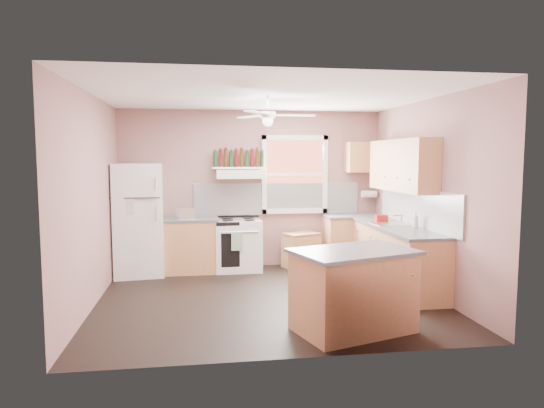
{
  "coord_description": "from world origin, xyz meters",
  "views": [
    {
      "loc": [
        -0.89,
        -6.34,
        1.9
      ],
      "look_at": [
        0.1,
        0.3,
        1.25
      ],
      "focal_mm": 32.0,
      "sensor_mm": 36.0,
      "label": 1
    }
  ],
  "objects": [
    {
      "name": "island_top",
      "position": [
        0.75,
        -1.36,
        0.88
      ],
      "size": [
        1.47,
        1.19,
        0.04
      ],
      "primitive_type": "cube",
      "rotation": [
        0.0,
        0.0,
        0.31
      ],
      "color": "#4F4F52",
      "rests_on": "island"
    },
    {
      "name": "paper_towel",
      "position": [
        2.07,
        1.86,
        1.25
      ],
      "size": [
        0.26,
        0.12,
        0.12
      ],
      "primitive_type": "cylinder",
      "rotation": [
        0.0,
        1.57,
        0.0
      ],
      "color": "white",
      "rests_on": "wall_back"
    },
    {
      "name": "toaster",
      "position": [
        -1.13,
        1.65,
        0.99
      ],
      "size": [
        0.32,
        0.26,
        0.18
      ],
      "primitive_type": "cube",
      "rotation": [
        0.0,
        0.0,
        0.42
      ],
      "color": "silver",
      "rests_on": "counter_left"
    },
    {
      "name": "range_hood",
      "position": [
        -0.23,
        1.75,
        1.62
      ],
      "size": [
        0.78,
        0.5,
        0.14
      ],
      "primitive_type": "cube",
      "color": "white",
      "rests_on": "wall_back"
    },
    {
      "name": "island",
      "position": [
        0.75,
        -1.36,
        0.43
      ],
      "size": [
        1.38,
        1.1,
        0.86
      ],
      "primitive_type": "cube",
      "rotation": [
        0.0,
        0.0,
        0.31
      ],
      "color": "#B2754A",
      "rests_on": "floor"
    },
    {
      "name": "base_cabinet_left",
      "position": [
        -1.06,
        1.7,
        0.43
      ],
      "size": [
        0.9,
        0.6,
        0.86
      ],
      "primitive_type": "cube",
      "color": "#B2754A",
      "rests_on": "floor"
    },
    {
      "name": "window_view",
      "position": [
        0.75,
        1.98,
        1.6
      ],
      "size": [
        1.0,
        0.02,
        1.2
      ],
      "primitive_type": "cube",
      "color": "brown",
      "rests_on": "wall_back"
    },
    {
      "name": "wine_bottles",
      "position": [
        -0.23,
        1.87,
        1.88
      ],
      "size": [
        0.86,
        0.06,
        0.31
      ],
      "color": "#143819",
      "rests_on": "bottle_shelf"
    },
    {
      "name": "refrigerator",
      "position": [
        -1.88,
        1.61,
        0.9
      ],
      "size": [
        0.84,
        0.82,
        1.8
      ],
      "primitive_type": "cube",
      "rotation": [
        0.0,
        0.0,
        0.11
      ],
      "color": "white",
      "rests_on": "floor"
    },
    {
      "name": "counter_corner",
      "position": [
        1.75,
        1.7,
        0.88
      ],
      "size": [
        1.02,
        0.62,
        0.04
      ],
      "primitive_type": "cube",
      "color": "#4F4F52",
      "rests_on": "base_cabinet_corner"
    },
    {
      "name": "faucet",
      "position": [
        2.1,
        0.5,
        0.97
      ],
      "size": [
        0.03,
        0.03,
        0.14
      ],
      "primitive_type": "cylinder",
      "color": "silver",
      "rests_on": "sink"
    },
    {
      "name": "red_caddy",
      "position": [
        1.92,
        0.85,
        0.95
      ],
      "size": [
        0.19,
        0.13,
        0.1
      ],
      "primitive_type": "cube",
      "rotation": [
        0.0,
        0.0,
        -0.06
      ],
      "color": "#AC130E",
      "rests_on": "counter_right"
    },
    {
      "name": "soap_bottle",
      "position": [
        2.13,
        0.09,
        1.02
      ],
      "size": [
        0.11,
        0.11,
        0.23
      ],
      "primitive_type": "imported",
      "rotation": [
        0.0,
        0.0,
        2.91
      ],
      "color": "silver",
      "rests_on": "counter_right"
    },
    {
      "name": "sink",
      "position": [
        1.94,
        0.5,
        0.9
      ],
      "size": [
        0.55,
        0.45,
        0.03
      ],
      "primitive_type": "cube",
      "color": "silver",
      "rests_on": "counter_right"
    },
    {
      "name": "base_cabinet_corner",
      "position": [
        1.75,
        1.7,
        0.43
      ],
      "size": [
        1.0,
        0.6,
        0.86
      ],
      "primitive_type": "cube",
      "color": "#B2754A",
      "rests_on": "floor"
    },
    {
      "name": "backsplash_back",
      "position": [
        0.45,
        1.99,
        1.18
      ],
      "size": [
        2.9,
        0.03,
        0.55
      ],
      "primitive_type": "cube",
      "color": "white",
      "rests_on": "wall_back"
    },
    {
      "name": "bottle_shelf",
      "position": [
        -0.23,
        1.87,
        1.72
      ],
      "size": [
        0.9,
        0.26,
        0.03
      ],
      "primitive_type": "cube",
      "color": "white",
      "rests_on": "range_hood"
    },
    {
      "name": "counter_left",
      "position": [
        -1.06,
        1.7,
        0.88
      ],
      "size": [
        0.92,
        0.62,
        0.04
      ],
      "primitive_type": "cube",
      "color": "#4F4F52",
      "rests_on": "base_cabinet_left"
    },
    {
      "name": "window_frame",
      "position": [
        0.75,
        1.96,
        1.6
      ],
      "size": [
        1.16,
        0.07,
        1.36
      ],
      "primitive_type": "cube",
      "color": "white",
      "rests_on": "wall_back"
    },
    {
      "name": "floor",
      "position": [
        0.0,
        0.0,
        0.0
      ],
      "size": [
        4.5,
        4.5,
        0.0
      ],
      "primitive_type": "plane",
      "color": "black",
      "rests_on": "ground"
    },
    {
      "name": "ceiling_fan_hub",
      "position": [
        0.0,
        0.0,
        2.45
      ],
      "size": [
        0.2,
        0.2,
        0.08
      ],
      "primitive_type": "cylinder",
      "color": "white",
      "rests_on": "ceiling"
    },
    {
      "name": "backsplash_right",
      "position": [
        2.23,
        0.3,
        1.18
      ],
      "size": [
        0.03,
        2.6,
        0.55
      ],
      "primitive_type": "cube",
      "color": "white",
      "rests_on": "wall_right"
    },
    {
      "name": "ceiling",
      "position": [
        0.0,
        0.0,
        2.7
      ],
      "size": [
        4.5,
        4.5,
        0.0
      ],
      "primitive_type": "plane",
      "color": "white",
      "rests_on": "ground"
    },
    {
      "name": "base_cabinet_right",
      "position": [
        1.95,
        0.3,
        0.43
      ],
      "size": [
        0.6,
        2.2,
        0.86
      ],
      "primitive_type": "cube",
      "color": "#B2754A",
      "rests_on": "floor"
    },
    {
      "name": "cart",
      "position": [
        0.83,
        1.75,
        0.29
      ],
      "size": [
        0.69,
        0.59,
        0.59
      ],
      "primitive_type": "cube",
      "rotation": [
        0.0,
        0.0,
        0.4
      ],
      "color": "#B2754A",
      "rests_on": "floor"
    },
    {
      "name": "wall_back",
      "position": [
        0.0,
        2.02,
        1.35
      ],
      "size": [
        4.5,
        0.05,
        2.7
      ],
      "primitive_type": "cube",
      "color": "#906460",
      "rests_on": "ground"
    },
    {
      "name": "stove",
      "position": [
        -0.26,
        1.7,
        0.43
      ],
      "size": [
        0.77,
        0.65,
        0.86
      ],
      "primitive_type": "cube",
      "rotation": [
        0.0,
        0.0,
        -0.01
      ],
      "color": "white",
      "rests_on": "floor"
    },
    {
      "name": "wall_left",
      "position": [
        -2.27,
        0.0,
        1.35
      ],
      "size": [
        0.05,
        4.0,
        2.7
      ],
      "primitive_type": "cube",
      "color": "#906460",
      "rests_on": "ground"
    },
    {
      "name": "upper_cabinet_corner",
      "position": [
        1.95,
        1.83,
        1.9
      ],
      "size": [
        0.6,
        0.33,
        0.52
      ],
      "primitive_type": "cube",
      "color": "#B2754A",
      "rests_on": "wall_back"
    },
    {
      "name": "upper_cabinet_right",
      "position": [
        2.08,
        0.5,
        1.78
      ],
      "size": [
        0.33,
        1.8,
        0.76
      ],
      "primitive_type": "cube",
      "color": "#B2754A",
      "rests_on": "wall_right"
    },
    {
      "name": "counter_right",
      "position": [
        1.94,
        0.3,
        0.88
      ],
      "size": [
        0.62,
        2.22,
        0.04
      ],
      "primitive_type": "cube",
      "color": "#4F4F52",
      "rests_on": "base_cabinet_right"
    },
    {
      "name": "wall_right",
      "position": [
        2.27,
        0.0,
        1.35
      ],
      "size": [
        0.05,
        4.0,
        2.7
      ],
      "primitive_type": "cube",
      "color": "#906460",
      "rests_on": "ground"
    }
  ]
}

